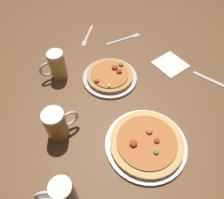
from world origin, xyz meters
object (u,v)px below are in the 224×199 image
Objects in this scene: pizza_plate_far at (110,76)px; fork_spare at (124,39)px; beer_mug_amber at (57,65)px; napkin_folded at (170,64)px; fork_left at (88,36)px; beer_mug_dark at (63,195)px; beer_mug_pale at (57,124)px; knife_right at (215,82)px; pizza_plate_near at (146,143)px.

pizza_plate_far is 0.33m from fork_spare.
beer_mug_amber is at bearing -156.46° from pizza_plate_far.
napkin_folded is at bearing 45.87° from pizza_plate_far.
beer_mug_amber reaches higher than fork_spare.
beer_mug_amber is 0.36m from fork_left.
napkin_folded is (0.09, 0.83, -0.08)m from beer_mug_dark.
beer_mug_dark reaches higher than fork_left.
napkin_folded is 0.32m from fork_spare.
napkin_folded reaches higher than fork_left.
beer_mug_dark is 0.94m from fork_spare.
fork_left is at bearing 112.37° from beer_mug_pale.
pizza_plate_far is at bearing 84.94° from beer_mug_pale.
napkin_folded is at bearing 176.53° from knife_right.
pizza_plate_near is at bearing -109.53° from knife_right.
beer_mug_pale is 0.63× the size of knife_right.
pizza_plate_near reaches higher than knife_right.
beer_mug_amber is at bearing 164.74° from pizza_plate_near.
pizza_plate_near reaches higher than fork_spare.
fork_spare is (-0.23, 0.90, -0.08)m from beer_mug_dark.
pizza_plate_far is 0.34m from napkin_folded.
beer_mug_pale reaches higher than fork_spare.
fork_spare is at bearing 93.76° from beer_mug_pale.
beer_mug_dark reaches higher than pizza_plate_far.
beer_mug_amber is 0.98× the size of beer_mug_pale.
beer_mug_pale is 0.70m from fork_spare.
fork_left is at bearing 179.11° from knife_right.
fork_left is 1.04× the size of fork_spare.
beer_mug_pale reaches higher than knife_right.
fork_left is 0.22m from fork_spare.
beer_mug_dark is 1.12× the size of napkin_folded.
fork_left is (-0.44, 0.83, -0.08)m from beer_mug_dark.
napkin_folded is 0.65× the size of knife_right.
pizza_plate_far reaches higher than fork_spare.
pizza_plate_far is at bearing -134.13° from napkin_folded.
fork_left and fork_spare have the same top height.
beer_mug_dark is 0.94m from fork_left.
pizza_plate_far is at bearing -154.42° from knife_right.
beer_mug_amber is at bearing -110.87° from fork_spare.
fork_left is at bearing 97.69° from beer_mug_amber.
beer_mug_pale reaches higher than napkin_folded.
beer_mug_pale is at bearing -86.24° from fork_spare.
knife_right is (0.17, 0.48, -0.01)m from pizza_plate_near.
beer_mug_dark is 0.84m from napkin_folded.
knife_right is at bearing 70.47° from pizza_plate_near.
pizza_plate_near is 0.77m from fork_left.
beer_mug_pale is 0.68m from napkin_folded.
fork_left is at bearing -159.45° from fork_spare.
beer_mug_amber reaches higher than fork_left.
beer_mug_dark is 0.89× the size of fork_spare.
beer_mug_pale is 0.77× the size of fork_spare.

